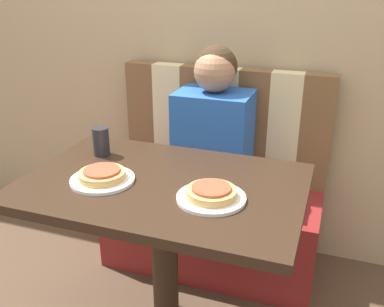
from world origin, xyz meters
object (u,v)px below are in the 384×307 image
object	(u,v)px
person	(214,126)
plate_right	(211,198)
pizza_left	(102,174)
plate_left	(103,180)
drinking_cup	(101,141)
pizza_right	(211,192)

from	to	relation	value
person	plate_right	world-z (taller)	person
person	pizza_left	world-z (taller)	person
pizza_left	plate_left	bearing A→B (deg)	135.00
person	drinking_cup	xyz separation A→B (m)	(-0.33, -0.48, 0.05)
person	plate_right	size ratio (longest dim) A/B	3.17
plate_left	pizza_left	world-z (taller)	pizza_left
plate_right	drinking_cup	distance (m)	0.57
pizza_left	pizza_right	xyz separation A→B (m)	(0.40, 0.00, 0.00)
drinking_cup	person	bearing A→B (deg)	55.72
pizza_left	drinking_cup	size ratio (longest dim) A/B	1.43
plate_left	pizza_left	xyz separation A→B (m)	(0.00, -0.00, 0.02)
plate_right	person	bearing A→B (deg)	106.11
plate_right	pizza_right	size ratio (longest dim) A/B	1.38
plate_left	drinking_cup	xyz separation A→B (m)	(-0.13, 0.21, 0.05)
pizza_left	pizza_right	world-z (taller)	same
person	pizza_left	distance (m)	0.72
person	plate_right	distance (m)	0.72
drinking_cup	plate_left	bearing A→B (deg)	-59.19
plate_right	pizza_left	world-z (taller)	pizza_left
drinking_cup	plate_right	bearing A→B (deg)	-22.00
person	drinking_cup	size ratio (longest dim) A/B	6.27
person	drinking_cup	world-z (taller)	person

